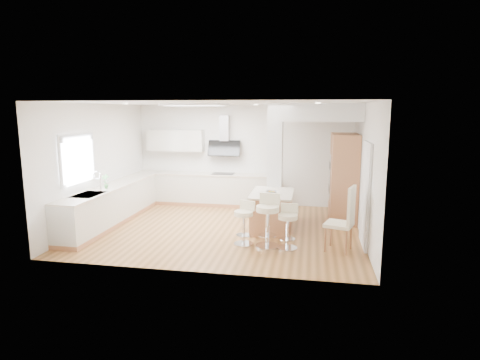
% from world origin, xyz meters
% --- Properties ---
extents(ground, '(6.00, 6.00, 0.00)m').
position_xyz_m(ground, '(0.00, 0.00, 0.00)').
color(ground, '#AA733F').
rests_on(ground, ground).
extents(ceiling, '(6.00, 5.00, 0.02)m').
position_xyz_m(ceiling, '(0.00, 0.00, 0.00)').
color(ceiling, white).
rests_on(ceiling, ground).
extents(wall_back, '(6.00, 0.04, 2.80)m').
position_xyz_m(wall_back, '(0.00, 2.50, 1.40)').
color(wall_back, silver).
rests_on(wall_back, ground).
extents(wall_left, '(0.04, 5.00, 2.80)m').
position_xyz_m(wall_left, '(-3.00, 0.00, 1.40)').
color(wall_left, silver).
rests_on(wall_left, ground).
extents(wall_right, '(0.04, 5.00, 2.80)m').
position_xyz_m(wall_right, '(3.00, 0.00, 1.40)').
color(wall_right, silver).
rests_on(wall_right, ground).
extents(skylight, '(4.10, 2.10, 0.06)m').
position_xyz_m(skylight, '(-0.79, 0.60, 2.77)').
color(skylight, silver).
rests_on(skylight, ground).
extents(window_left, '(0.06, 1.28, 1.07)m').
position_xyz_m(window_left, '(-2.96, -0.90, 1.69)').
color(window_left, white).
rests_on(window_left, ground).
extents(doorway_right, '(0.05, 1.00, 2.10)m').
position_xyz_m(doorway_right, '(2.97, -0.60, 1.00)').
color(doorway_right, '#4C453B').
rests_on(doorway_right, ground).
extents(counter_left, '(0.63, 4.50, 1.35)m').
position_xyz_m(counter_left, '(-2.70, 0.23, 0.46)').
color(counter_left, '#B8794E').
rests_on(counter_left, ground).
extents(counter_back, '(3.62, 0.63, 2.50)m').
position_xyz_m(counter_back, '(-0.91, 2.22, 0.70)').
color(counter_back, '#B8794E').
rests_on(counter_back, ground).
extents(pillar, '(0.35, 0.35, 2.80)m').
position_xyz_m(pillar, '(1.05, 0.95, 1.40)').
color(pillar, silver).
rests_on(pillar, ground).
extents(soffit, '(1.78, 2.20, 0.40)m').
position_xyz_m(soffit, '(2.10, 1.40, 2.60)').
color(soffit, white).
rests_on(soffit, ground).
extents(oven_column, '(0.63, 1.21, 2.10)m').
position_xyz_m(oven_column, '(2.68, 1.23, 1.05)').
color(oven_column, '#B8794E').
rests_on(oven_column, ground).
extents(peninsula, '(0.93, 1.39, 0.91)m').
position_xyz_m(peninsula, '(1.07, 0.15, 0.43)').
color(peninsula, '#B8794E').
rests_on(peninsula, ground).
extents(bar_stool_a, '(0.52, 0.52, 0.87)m').
position_xyz_m(bar_stool_a, '(0.63, -0.99, 0.49)').
color(bar_stool_a, silver).
rests_on(bar_stool_a, ground).
extents(bar_stool_b, '(0.52, 0.52, 1.04)m').
position_xyz_m(bar_stool_b, '(1.11, -1.03, 0.59)').
color(bar_stool_b, silver).
rests_on(bar_stool_b, ground).
extents(bar_stool_c, '(0.44, 0.44, 0.87)m').
position_xyz_m(bar_stool_c, '(1.50, -1.07, 0.49)').
color(bar_stool_c, silver).
rests_on(bar_stool_c, ground).
extents(dining_chair, '(0.62, 0.62, 1.26)m').
position_xyz_m(dining_chair, '(2.57, -1.04, 0.67)').
color(dining_chair, '#F1E7C4').
rests_on(dining_chair, ground).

